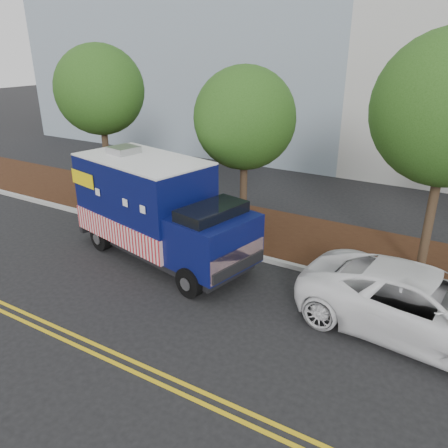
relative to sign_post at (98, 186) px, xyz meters
The scene contains 10 objects.
ground 5.28m from the sign_post, 21.10° to the right, with size 120.00×120.00×0.00m, color black.
curb 4.95m from the sign_post, ahead, with size 120.00×0.18×0.15m, color #9E9E99.
mulch_strip 5.20m from the sign_post, 18.95° to the left, with size 120.00×4.00×0.15m, color black.
centerline_near 8.01m from the sign_post, 52.70° to the right, with size 120.00×0.10×0.01m, color gold.
centerline_far 8.21m from the sign_post, 53.77° to the right, with size 120.00×0.10×0.01m, color gold.
tree_a 3.73m from the sign_post, 105.26° to the left, with size 3.48×3.48×6.57m.
tree_b 6.74m from the sign_post, 13.82° to the left, with size 3.52×3.52×5.90m.
sign_post is the anchor object (origin of this frame).
food_truck 4.83m from the sign_post, 21.99° to the right, with size 6.80×3.66×3.40m.
white_car 12.74m from the sign_post, ahead, with size 2.67×5.79×1.61m, color white.
Camera 1 is at (8.15, -10.11, 6.47)m, focal length 35.00 mm.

